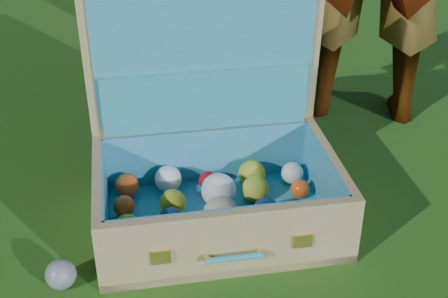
% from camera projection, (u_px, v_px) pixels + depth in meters
% --- Properties ---
extents(ground, '(60.00, 60.00, 0.00)m').
position_uv_depth(ground, '(239.00, 259.00, 1.68)').
color(ground, '#215114').
rests_on(ground, ground).
extents(stray_ball, '(0.08, 0.08, 0.08)m').
position_uv_depth(stray_ball, '(61.00, 274.00, 1.57)').
color(stray_ball, '#395E94').
rests_on(stray_ball, ground).
extents(suitcase, '(0.81, 0.70, 0.66)m').
position_uv_depth(suitcase, '(213.00, 157.00, 1.78)').
color(suitcase, tan).
rests_on(suitcase, ground).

